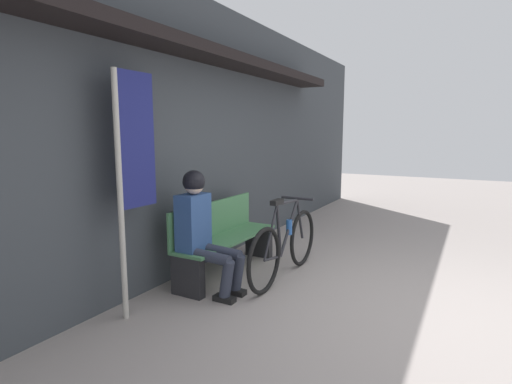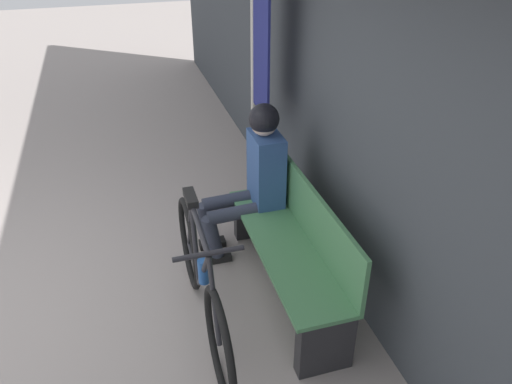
{
  "view_description": "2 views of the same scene",
  "coord_description": "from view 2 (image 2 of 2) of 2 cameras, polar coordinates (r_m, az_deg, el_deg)",
  "views": [
    {
      "loc": [
        -3.66,
        -0.32,
        1.63
      ],
      "look_at": [
        0.42,
        1.93,
        0.93
      ],
      "focal_mm": 28.0,
      "sensor_mm": 36.0,
      "label": 1
    },
    {
      "loc": [
        2.78,
        1.11,
        2.55
      ],
      "look_at": [
        0.03,
        1.93,
        0.85
      ],
      "focal_mm": 35.0,
      "sensor_mm": 36.0,
      "label": 2
    }
  ],
  "objects": [
    {
      "name": "storefront_wall",
      "position": [
        3.28,
        11.7,
        14.4
      ],
      "size": [
        12.0,
        0.56,
        3.2
      ],
      "color": "#3D4247",
      "rests_on": "ground_plane"
    },
    {
      "name": "park_bench_near",
      "position": [
        3.6,
        4.16,
        -6.29
      ],
      "size": [
        1.6,
        0.42,
        0.84
      ],
      "color": "#477F51",
      "rests_on": "ground_plane"
    },
    {
      "name": "bicycle",
      "position": [
        3.32,
        -6.19,
        -10.37
      ],
      "size": [
        1.7,
        0.4,
        0.93
      ],
      "color": "black",
      "rests_on": "ground_plane"
    },
    {
      "name": "person_seated",
      "position": [
        3.86,
        -0.26,
        2.3
      ],
      "size": [
        0.34,
        0.66,
        1.26
      ],
      "color": "#2D3342",
      "rests_on": "ground_plane"
    },
    {
      "name": "banner_pole",
      "position": [
        4.26,
        0.28,
        14.91
      ],
      "size": [
        0.45,
        0.05,
        2.15
      ],
      "color": "#B7B2A8",
      "rests_on": "ground_plane"
    }
  ]
}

